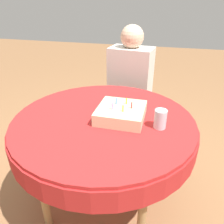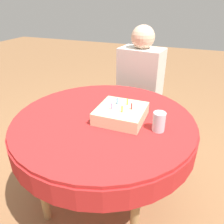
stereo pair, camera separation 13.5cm
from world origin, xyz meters
TOP-DOWN VIEW (x-y plane):
  - ground_plane at (0.00, 0.00)m, footprint 12.00×12.00m
  - dining_table at (0.00, 0.00)m, footprint 1.16×1.16m
  - chair at (0.02, 0.93)m, footprint 0.44×0.44m
  - person at (0.01, 0.84)m, footprint 0.43×0.38m
  - birthday_cake at (0.11, 0.02)m, footprint 0.29×0.29m
  - drinking_glass at (0.35, -0.02)m, footprint 0.07×0.07m

SIDE VIEW (x-z plane):
  - ground_plane at x=0.00m, z-range 0.00..0.00m
  - chair at x=0.02m, z-range 0.04..0.95m
  - dining_table at x=0.00m, z-range 0.27..0.99m
  - person at x=0.01m, z-range 0.12..1.31m
  - birthday_cake at x=0.11m, z-range 0.70..0.81m
  - drinking_glass at x=0.35m, z-range 0.72..0.83m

